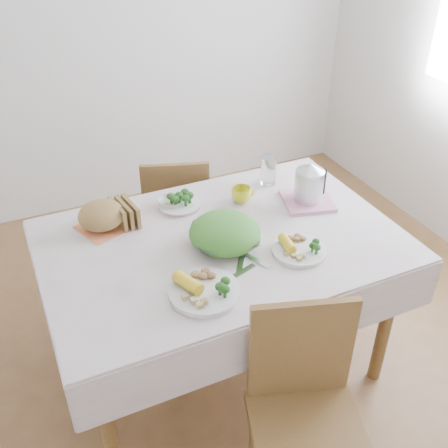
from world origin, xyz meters
name	(u,v)px	position (x,y,z in m)	size (l,w,h in m)	color
floor	(222,362)	(0.00, 0.00, 0.00)	(3.60, 3.60, 0.00)	brown
back_wall	(102,10)	(0.00, 1.80, 1.35)	(3.60, 3.60, 0.00)	silver
dining_table	(222,307)	(0.00, 0.00, 0.38)	(1.40, 0.90, 0.75)	brown
tablecloth	(222,240)	(0.00, 0.00, 0.76)	(1.50, 1.00, 0.01)	beige
chair_near	(309,427)	(-0.02, -0.76, 0.46)	(0.40, 0.40, 0.87)	brown
chair_far	(177,207)	(0.07, 0.77, 0.47)	(0.37, 0.37, 0.83)	brown
salad_bowl	(225,239)	(-0.01, -0.05, 0.80)	(0.28, 0.28, 0.07)	white
dinner_plate_left	(204,292)	(-0.20, -0.29, 0.77)	(0.27, 0.27, 0.02)	white
dinner_plate_right	(299,250)	(0.25, -0.22, 0.77)	(0.23, 0.23, 0.02)	white
broccoli_plate	(180,204)	(-0.07, 0.32, 0.77)	(0.20, 0.20, 0.02)	beige
napkin	(103,227)	(-0.44, 0.29, 0.76)	(0.19, 0.19, 0.00)	#FF8853
bread_loaf	(102,216)	(-0.44, 0.29, 0.82)	(0.20, 0.19, 0.12)	olive
fruit_bowl	(170,203)	(-0.11, 0.34, 0.78)	(0.12, 0.12, 0.04)	white
yellow_mug	(241,195)	(0.21, 0.24, 0.80)	(0.09, 0.09, 0.07)	yellow
glass_tumbler	(268,172)	(0.41, 0.34, 0.83)	(0.08, 0.08, 0.15)	white
pink_tray	(307,201)	(0.49, 0.10, 0.77)	(0.22, 0.22, 0.02)	pink
electric_kettle	(309,180)	(0.49, 0.10, 0.88)	(0.13, 0.13, 0.19)	#B2B5BA
fork_left	(251,257)	(0.05, -0.17, 0.76)	(0.02, 0.20, 0.00)	silver
fork_right	(242,259)	(0.01, -0.16, 0.76)	(0.02, 0.19, 0.00)	silver
knife	(235,276)	(-0.06, -0.25, 0.76)	(0.02, 0.21, 0.00)	silver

